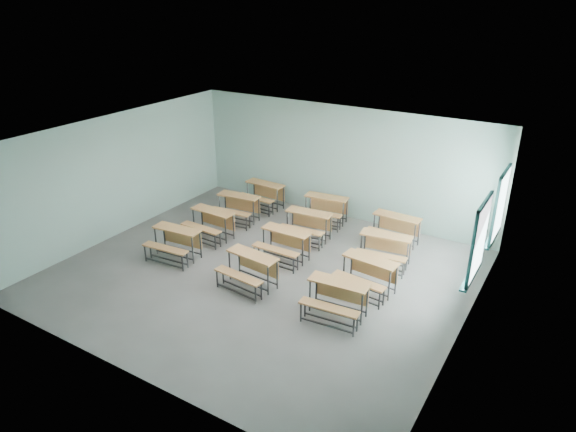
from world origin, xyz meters
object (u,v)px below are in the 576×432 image
object	(u,v)px
desk_unit_r0c0	(175,239)
desk_unit_r2c1	(307,222)
desk_unit_r1c1	(284,241)
desk_unit_r3c0	(263,192)
desk_unit_r2c2	(385,246)
desk_unit_r0c1	(250,266)
desk_unit_r1c0	(210,220)
desk_unit_r2c0	(237,205)
desk_unit_r3c1	(325,206)
desk_unit_r3c2	(395,226)
desk_unit_r1c2	(368,271)
desk_unit_r0c2	(336,295)

from	to	relation	value
desk_unit_r0c0	desk_unit_r2c1	size ratio (longest dim) A/B	1.00
desk_unit_r1c1	desk_unit_r3c0	bearing A→B (deg)	132.85
desk_unit_r2c2	desk_unit_r0c1	bearing A→B (deg)	-139.01
desk_unit_r1c0	desk_unit_r2c0	world-z (taller)	same
desk_unit_r3c1	desk_unit_r3c2	size ratio (longest dim) A/B	1.04
desk_unit_r2c2	desk_unit_r3c0	world-z (taller)	same
desk_unit_r0c0	desk_unit_r2c2	world-z (taller)	same
desk_unit_r1c2	desk_unit_r3c2	distance (m)	2.50
desk_unit_r0c2	desk_unit_r3c0	bearing A→B (deg)	133.71
desk_unit_r0c1	desk_unit_r1c2	size ratio (longest dim) A/B	1.00
desk_unit_r0c1	desk_unit_r3c2	xyz separation A→B (m)	(1.98, 3.63, 0.00)
desk_unit_r0c2	desk_unit_r1c2	world-z (taller)	same
desk_unit_r2c1	desk_unit_r1c2	bearing A→B (deg)	-38.00
desk_unit_r0c2	desk_unit_r3c2	xyz separation A→B (m)	(-0.16, 3.69, 0.00)
desk_unit_r0c1	desk_unit_r1c0	size ratio (longest dim) A/B	1.03
desk_unit_r0c0	desk_unit_r1c0	size ratio (longest dim) A/B	1.03
desk_unit_r3c1	desk_unit_r3c2	world-z (taller)	same
desk_unit_r1c0	desk_unit_r1c1	bearing A→B (deg)	1.68
desk_unit_r2c0	desk_unit_r3c1	bearing A→B (deg)	22.94
desk_unit_r1c0	desk_unit_r1c1	size ratio (longest dim) A/B	1.02
desk_unit_r0c0	desk_unit_r1c0	xyz separation A→B (m)	(0.03, 1.32, 0.00)
desk_unit_r0c2	desk_unit_r1c2	bearing A→B (deg)	78.57
desk_unit_r0c1	desk_unit_r2c1	distance (m)	2.68
desk_unit_r0c2	desk_unit_r1c1	world-z (taller)	same
desk_unit_r2c1	desk_unit_r0c1	bearing A→B (deg)	-93.49
desk_unit_r1c1	desk_unit_r2c0	xyz separation A→B (m)	(-2.32, 1.25, 0.00)
desk_unit_r1c0	desk_unit_r2c1	bearing A→B (deg)	31.11
desk_unit_r1c2	desk_unit_r3c2	bearing A→B (deg)	102.80
desk_unit_r2c1	desk_unit_r2c0	bearing A→B (deg)	175.24
desk_unit_r3c1	desk_unit_r3c2	bearing A→B (deg)	-13.77
desk_unit_r1c0	desk_unit_r2c2	distance (m)	4.56
desk_unit_r1c0	desk_unit_r2c2	world-z (taller)	same
desk_unit_r1c0	desk_unit_r3c1	world-z (taller)	same
desk_unit_r3c0	desk_unit_r1c2	bearing A→B (deg)	-28.37
desk_unit_r2c0	desk_unit_r0c0	bearing A→B (deg)	-95.84
desk_unit_r2c0	desk_unit_r3c2	world-z (taller)	same
desk_unit_r1c0	desk_unit_r1c2	size ratio (longest dim) A/B	0.97
desk_unit_r1c1	desk_unit_r1c2	distance (m)	2.31
desk_unit_r1c2	desk_unit_r2c2	xyz separation A→B (m)	(-0.12, 1.30, 0.00)
desk_unit_r1c1	desk_unit_r3c0	distance (m)	3.33
desk_unit_r2c1	desk_unit_r3c1	distance (m)	1.21
desk_unit_r3c2	desk_unit_r0c2	bearing A→B (deg)	-85.03
desk_unit_r1c1	desk_unit_r2c0	world-z (taller)	same
desk_unit_r2c2	desk_unit_r3c2	bearing A→B (deg)	91.64
desk_unit_r0c0	desk_unit_r0c1	distance (m)	2.32
desk_unit_r2c0	desk_unit_r2c1	xyz separation A→B (m)	(2.27, 0.00, 0.00)
desk_unit_r0c0	desk_unit_r2c2	size ratio (longest dim) A/B	0.98
desk_unit_r0c2	desk_unit_r3c0	world-z (taller)	same
desk_unit_r1c0	desk_unit_r0c2	bearing A→B (deg)	-16.67
desk_unit_r1c0	desk_unit_r2c1	size ratio (longest dim) A/B	0.97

